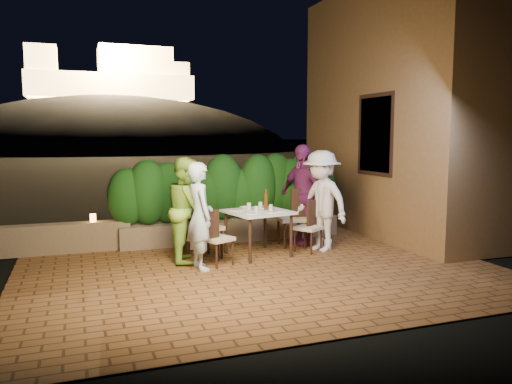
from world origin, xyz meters
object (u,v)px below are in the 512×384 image
chair_right_back (292,217)px  diner_white (321,201)px  chair_left_front (217,237)px  chair_left_back (204,226)px  dining_table (258,233)px  parapet_lamp (93,218)px  bowl (245,208)px  beer_bottle (266,199)px  chair_right_front (308,227)px  diner_green (187,209)px  diner_blue (200,216)px  diner_purple (303,195)px

chair_right_back → diner_white: (0.33, -0.47, 0.34)m
chair_left_front → chair_left_back: bearing=73.3°
dining_table → parapet_lamp: dining_table is taller
chair_left_back → diner_white: 2.07m
dining_table → bowl: (-0.14, 0.26, 0.40)m
chair_left_back → chair_right_back: (1.70, 0.34, -0.01)m
beer_bottle → chair_right_back: (0.64, 0.37, -0.40)m
chair_left_front → chair_right_back: (1.62, 0.83, 0.09)m
chair_right_front → parapet_lamp: (-3.46, 1.34, 0.14)m
beer_bottle → diner_green: 1.35m
diner_blue → diner_white: 2.31m
dining_table → beer_bottle: size_ratio=2.75×
dining_table → diner_blue: bearing=-154.8°
dining_table → parapet_lamp: bearing=153.3°
dining_table → parapet_lamp: size_ratio=6.80×
chair_right_front → diner_green: size_ratio=0.53×
bowl → diner_green: diner_green is taller
dining_table → chair_left_back: bearing=173.5°
bowl → chair_right_back: bearing=10.8°
diner_blue → parapet_lamp: (-1.46, 1.81, -0.23)m
chair_left_front → chair_left_back: chair_left_back is taller
diner_blue → chair_right_front: bearing=-81.2°
beer_bottle → diner_green: diner_green is taller
dining_table → diner_purple: size_ratio=0.52×
diner_green → bowl: bearing=-66.6°
dining_table → diner_white: bearing=-1.7°
chair_left_front → diner_white: bearing=-15.6°
chair_left_front → diner_green: diner_green is taller
parapet_lamp → chair_left_back: bearing=-35.4°
diner_green → diner_purple: 2.29m
beer_bottle → parapet_lamp: bearing=156.0°
dining_table → beer_bottle: (0.17, 0.07, 0.55)m
dining_table → diner_white: 1.25m
dining_table → diner_green: size_ratio=0.58×
beer_bottle → diner_green: (-1.35, -0.05, -0.10)m
chair_right_front → diner_blue: (-2.00, -0.47, 0.37)m
chair_right_back → diner_green: bearing=18.3°
dining_table → bowl: bearing=118.1°
diner_blue → chair_left_front: bearing=-71.7°
chair_left_front → chair_right_back: size_ratio=0.83×
dining_table → chair_right_front: 0.90m
diner_blue → diner_purple: 2.41m
bowl → chair_right_back: (0.95, 0.18, -0.25)m
chair_left_front → diner_purple: (1.86, 0.93, 0.48)m
beer_bottle → chair_left_front: size_ratio=0.40×
chair_left_front → diner_green: 0.68m
chair_right_back → parapet_lamp: chair_right_back is taller
beer_bottle → diner_blue: 1.41m
chair_right_front → diner_purple: diner_purple is taller
chair_left_front → chair_right_front: (1.70, 0.35, -0.00)m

